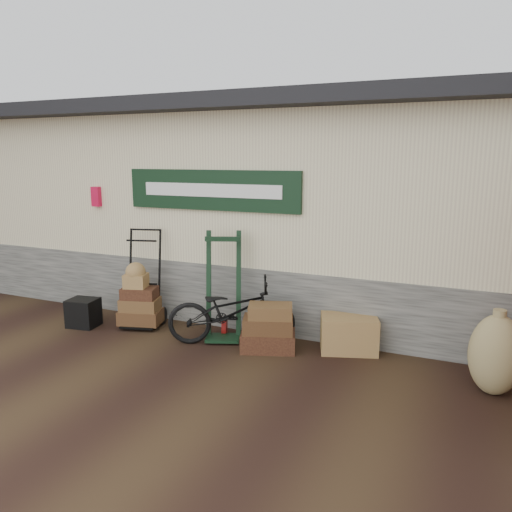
{
  "coord_description": "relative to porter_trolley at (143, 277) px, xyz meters",
  "views": [
    {
      "loc": [
        3.03,
        -5.05,
        2.4
      ],
      "look_at": [
        0.4,
        0.9,
        1.1
      ],
      "focal_mm": 35.0,
      "sensor_mm": 36.0,
      "label": 1
    }
  ],
  "objects": [
    {
      "name": "ground",
      "position": [
        1.27,
        -0.65,
        -0.7
      ],
      "size": [
        80.0,
        80.0,
        0.0
      ],
      "primitive_type": "plane",
      "color": "black",
      "rests_on": "ground"
    },
    {
      "name": "station_building",
      "position": [
        1.26,
        2.08,
        0.91
      ],
      "size": [
        14.4,
        4.1,
        3.2
      ],
      "color": "#4C4C47",
      "rests_on": "ground"
    },
    {
      "name": "porter_trolley",
      "position": [
        0.0,
        0.0,
        0.0
      ],
      "size": [
        0.82,
        0.7,
        1.41
      ],
      "primitive_type": null,
      "rotation": [
        0.0,
        0.0,
        0.27
      ],
      "color": "black",
      "rests_on": "ground"
    },
    {
      "name": "green_barrow",
      "position": [
        1.32,
        -0.04,
        0.02
      ],
      "size": [
        0.64,
        0.6,
        1.44
      ],
      "primitive_type": null,
      "rotation": [
        0.0,
        0.0,
        0.37
      ],
      "color": "black",
      "rests_on": "ground"
    },
    {
      "name": "suitcase_stack",
      "position": [
        2.02,
        -0.19,
        -0.4
      ],
      "size": [
        0.78,
        0.63,
        0.6
      ],
      "primitive_type": null,
      "rotation": [
        0.0,
        0.0,
        0.35
      ],
      "color": "#331710",
      "rests_on": "ground"
    },
    {
      "name": "wicker_hamper",
      "position": [
        2.97,
        0.18,
        -0.48
      ],
      "size": [
        0.8,
        0.65,
        0.45
      ],
      "primitive_type": "cube",
      "rotation": [
        0.0,
        0.0,
        0.32
      ],
      "color": "olive",
      "rests_on": "ground"
    },
    {
      "name": "black_trunk",
      "position": [
        -0.75,
        -0.44,
        -0.5
      ],
      "size": [
        0.45,
        0.4,
        0.4
      ],
      "primitive_type": "cube",
      "rotation": [
        0.0,
        0.0,
        0.15
      ],
      "color": "black",
      "rests_on": "ground"
    },
    {
      "name": "bicycle",
      "position": [
        1.51,
        -0.18,
        -0.22
      ],
      "size": [
        1.22,
        1.74,
        0.96
      ],
      "primitive_type": "imported",
      "rotation": [
        0.0,
        0.0,
        2.01
      ],
      "color": "black",
      "rests_on": "ground"
    },
    {
      "name": "burlap_sack_left",
      "position": [
        4.6,
        -0.37,
        -0.28
      ],
      "size": [
        0.55,
        0.46,
        0.85
      ],
      "primitive_type": "ellipsoid",
      "rotation": [
        0.0,
        0.0,
        -0.03
      ],
      "color": "olive",
      "rests_on": "ground"
    }
  ]
}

